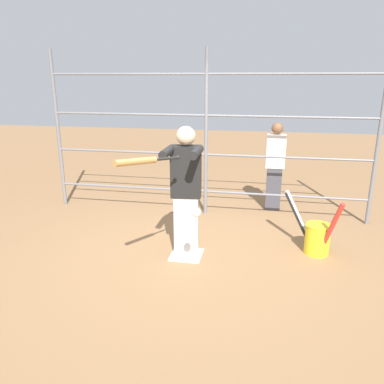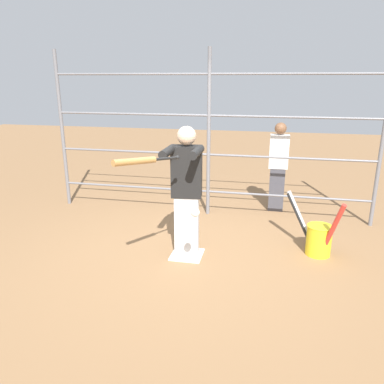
# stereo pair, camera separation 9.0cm
# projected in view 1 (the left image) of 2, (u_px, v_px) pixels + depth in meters

# --- Properties ---
(ground_plane) EXTENTS (24.00, 24.00, 0.00)m
(ground_plane) POSITION_uv_depth(u_px,v_px,m) (186.00, 255.00, 4.87)
(ground_plane) COLOR olive
(home_plate) EXTENTS (0.40, 0.40, 0.02)m
(home_plate) POSITION_uv_depth(u_px,v_px,m) (186.00, 255.00, 4.87)
(home_plate) COLOR white
(home_plate) RESTS_ON ground
(fence_backstop) EXTENTS (5.22, 0.06, 2.66)m
(fence_backstop) POSITION_uv_depth(u_px,v_px,m) (206.00, 135.00, 5.99)
(fence_backstop) COLOR slate
(fence_backstop) RESTS_ON ground
(batter) EXTENTS (0.43, 0.59, 1.67)m
(batter) POSITION_uv_depth(u_px,v_px,m) (186.00, 189.00, 4.59)
(batter) COLOR silver
(batter) RESTS_ON ground
(baseball_bat_swinging) EXTENTS (0.47, 0.78, 0.14)m
(baseball_bat_swinging) POSITION_uv_depth(u_px,v_px,m) (142.00, 161.00, 3.65)
(baseball_bat_swinging) COLOR black
(softball_in_flight) EXTENTS (0.10, 0.10, 0.10)m
(softball_in_flight) POSITION_uv_depth(u_px,v_px,m) (196.00, 212.00, 3.83)
(softball_in_flight) COLOR white
(bat_bucket) EXTENTS (0.67, 0.83, 0.81)m
(bat_bucket) POSITION_uv_depth(u_px,v_px,m) (316.00, 236.00, 4.89)
(bat_bucket) COLOR yellow
(bat_bucket) RESTS_ON ground
(bystander_behind_fence) EXTENTS (0.31, 0.19, 1.52)m
(bystander_behind_fence) POSITION_uv_depth(u_px,v_px,m) (275.00, 165.00, 6.34)
(bystander_behind_fence) COLOR #3F3F47
(bystander_behind_fence) RESTS_ON ground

